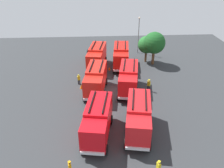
% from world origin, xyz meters
% --- Properties ---
extents(ground_plane, '(54.80, 54.80, 0.00)m').
position_xyz_m(ground_plane, '(0.00, 0.00, 0.00)').
color(ground_plane, '#2D3033').
extents(fire_truck_0, '(7.51, 3.72, 3.88)m').
position_xyz_m(fire_truck_0, '(-8.99, -2.12, 2.15)').
color(fire_truck_0, red).
rests_on(fire_truck_0, ground).
extents(fire_truck_1, '(7.47, 3.57, 3.88)m').
position_xyz_m(fire_truck_1, '(-0.29, -2.30, 2.15)').
color(fire_truck_1, red).
rests_on(fire_truck_1, ground).
extents(fire_truck_2, '(7.49, 3.65, 3.88)m').
position_xyz_m(fire_truck_2, '(9.25, -2.11, 2.15)').
color(fire_truck_2, red).
rests_on(fire_truck_2, ground).
extents(fire_truck_3, '(7.42, 3.39, 3.88)m').
position_xyz_m(fire_truck_3, '(-8.94, 2.15, 2.15)').
color(fire_truck_3, red).
rests_on(fire_truck_3, ground).
extents(fire_truck_4, '(7.51, 3.72, 3.88)m').
position_xyz_m(fire_truck_4, '(-0.28, 2.38, 2.15)').
color(fire_truck_4, red).
rests_on(fire_truck_4, ground).
extents(fire_truck_5, '(7.51, 3.73, 3.88)m').
position_xyz_m(fire_truck_5, '(8.92, 2.35, 2.15)').
color(fire_truck_5, red).
rests_on(fire_truck_5, ground).
extents(firefighter_0, '(0.47, 0.35, 1.69)m').
position_xyz_m(firefighter_0, '(14.89, 3.24, 0.95)').
color(firefighter_0, black).
rests_on(firefighter_0, ground).
extents(firefighter_1, '(0.44, 0.48, 1.82)m').
position_xyz_m(firefighter_1, '(-0.17, 5.40, 1.03)').
color(firefighter_1, black).
rests_on(firefighter_1, ground).
extents(firefighter_2, '(0.29, 0.45, 1.60)m').
position_xyz_m(firefighter_2, '(-2.83, -4.94, 0.89)').
color(firefighter_2, black).
rests_on(firefighter_2, ground).
extents(firefighter_3, '(0.47, 0.34, 1.67)m').
position_xyz_m(firefighter_3, '(14.42, -4.66, 0.93)').
color(firefighter_3, black).
rests_on(firefighter_3, ground).
extents(firefighter_4, '(0.41, 0.48, 1.82)m').
position_xyz_m(firefighter_4, '(-13.15, -3.81, 1.03)').
color(firefighter_4, black).
rests_on(firefighter_4, ground).
extents(tree_0, '(3.16, 3.16, 4.90)m').
position_xyz_m(tree_0, '(-11.02, 7.00, 3.30)').
color(tree_0, brown).
rests_on(tree_0, ground).
extents(tree_1, '(3.86, 3.86, 5.98)m').
position_xyz_m(tree_1, '(-9.81, 8.11, 4.02)').
color(tree_1, brown).
rests_on(tree_1, ground).
extents(traffic_cone_0, '(0.47, 0.47, 0.68)m').
position_xyz_m(traffic_cone_0, '(-1.48, -4.52, 0.34)').
color(traffic_cone_0, '#F2600C').
rests_on(traffic_cone_0, ground).
extents(traffic_cone_1, '(0.40, 0.40, 0.56)m').
position_xyz_m(traffic_cone_1, '(-7.71, -0.01, 0.28)').
color(traffic_cone_1, '#F2600C').
rests_on(traffic_cone_1, ground).
extents(lamppost, '(0.36, 0.36, 7.27)m').
position_xyz_m(lamppost, '(-15.69, 6.25, 4.21)').
color(lamppost, slate).
rests_on(lamppost, ground).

